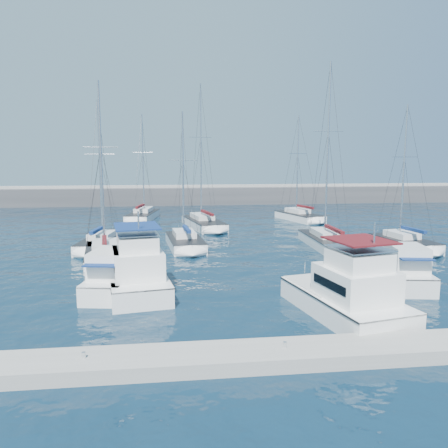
{
  "coord_description": "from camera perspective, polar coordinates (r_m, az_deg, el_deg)",
  "views": [
    {
      "loc": [
        -4.48,
        -27.49,
        8.29
      ],
      "look_at": [
        -0.34,
        7.17,
        3.0
      ],
      "focal_mm": 35.0,
      "sensor_mm": 36.0,
      "label": 1
    }
  ],
  "objects": [
    {
      "name": "sailboat_back_b",
      "position": [
        52.78,
        -2.71,
        0.16
      ],
      "size": [
        5.08,
        10.13,
        17.3
      ],
      "rotation": [
        0.0,
        0.0,
        0.21
      ],
      "color": "silver",
      "rests_on": "ground"
    },
    {
      "name": "sailboat_mid_c",
      "position": [
        41.04,
        -5.13,
        -2.35
      ],
      "size": [
        3.75,
        7.94,
        12.85
      ],
      "rotation": [
        0.0,
        0.0,
        0.11
      ],
      "color": "white",
      "rests_on": "ground"
    },
    {
      "name": "ground",
      "position": [
        29.06,
        2.36,
        -7.97
      ],
      "size": [
        220.0,
        220.0,
        0.0
      ],
      "primitive_type": "plane",
      "color": "black",
      "rests_on": "ground"
    },
    {
      "name": "sailboat_mid_b",
      "position": [
        36.65,
        -15.27,
        -3.93
      ],
      "size": [
        4.26,
        8.72,
        14.63
      ],
      "rotation": [
        0.0,
        0.0,
        0.15
      ],
      "color": "silver",
      "rests_on": "ground"
    },
    {
      "name": "motor_yacht_port_outer",
      "position": [
        28.14,
        -14.24,
        -6.79
      ],
      "size": [
        3.48,
        6.79,
        3.2
      ],
      "rotation": [
        0.0,
        0.0,
        -0.17
      ],
      "color": "white",
      "rests_on": "ground"
    },
    {
      "name": "dock_cleat_near_port",
      "position": [
        18.48,
        -17.86,
        -15.98
      ],
      "size": [
        0.16,
        0.16,
        0.25
      ],
      "primitive_type": "cylinder",
      "color": "silver",
      "rests_on": "dock"
    },
    {
      "name": "motor_yacht_stbd_inner",
      "position": [
        24.05,
        15.9,
        -9.03
      ],
      "size": [
        5.17,
        8.43,
        4.69
      ],
      "rotation": [
        0.0,
        0.0,
        0.2
      ],
      "color": "white",
      "rests_on": "ground"
    },
    {
      "name": "motor_yacht_port_inner",
      "position": [
        28.1,
        -11.3,
        -6.31
      ],
      "size": [
        4.84,
        9.31,
        4.69
      ],
      "rotation": [
        0.0,
        0.0,
        0.17
      ],
      "color": "white",
      "rests_on": "ground"
    },
    {
      "name": "dock_cleat_centre",
      "position": [
        18.69,
        7.95,
        -15.35
      ],
      "size": [
        0.16,
        0.16,
        0.25
      ],
      "primitive_type": "cylinder",
      "color": "silver",
      "rests_on": "dock"
    },
    {
      "name": "sailboat_back_a",
      "position": [
        60.68,
        -10.54,
        1.11
      ],
      "size": [
        4.45,
        9.14,
        14.46
      ],
      "rotation": [
        0.0,
        0.0,
        -0.16
      ],
      "color": "silver",
      "rests_on": "ground"
    },
    {
      "name": "sailboat_mid_e",
      "position": [
        43.6,
        22.45,
        -2.31
      ],
      "size": [
        4.0,
        7.23,
        13.38
      ],
      "rotation": [
        0.0,
        0.0,
        0.14
      ],
      "color": "white",
      "rests_on": "ground"
    },
    {
      "name": "dock",
      "position": [
        18.87,
        7.92,
        -16.53
      ],
      "size": [
        40.0,
        2.2,
        0.6
      ],
      "primitive_type": "cube",
      "color": "gray",
      "rests_on": "ground"
    },
    {
      "name": "sailboat_mid_d",
      "position": [
        42.09,
        13.39,
        -2.24
      ],
      "size": [
        3.31,
        9.43,
        17.3
      ],
      "rotation": [
        0.0,
        0.0,
        -0.02
      ],
      "color": "silver",
      "rests_on": "ground"
    },
    {
      "name": "sailboat_mid_a",
      "position": [
        41.52,
        -15.77,
        -2.49
      ],
      "size": [
        3.96,
        7.16,
        13.78
      ],
      "rotation": [
        0.0,
        0.0,
        -0.14
      ],
      "color": "white",
      "rests_on": "ground"
    },
    {
      "name": "breakwater",
      "position": [
        79.95,
        -3.58,
        3.41
      ],
      "size": [
        160.0,
        6.0,
        4.45
      ],
      "color": "#424244",
      "rests_on": "ground"
    },
    {
      "name": "sailboat_back_c",
      "position": [
        59.56,
        9.81,
        0.99
      ],
      "size": [
        5.27,
        8.5,
        14.19
      ],
      "rotation": [
        0.0,
        0.0,
        0.3
      ],
      "color": "white",
      "rests_on": "ground"
    },
    {
      "name": "motor_yacht_stbd_outer",
      "position": [
        30.83,
        22.38,
        -5.83
      ],
      "size": [
        3.45,
        6.17,
        3.2
      ],
      "rotation": [
        0.0,
        0.0,
        -0.17
      ],
      "color": "silver",
      "rests_on": "ground"
    }
  ]
}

